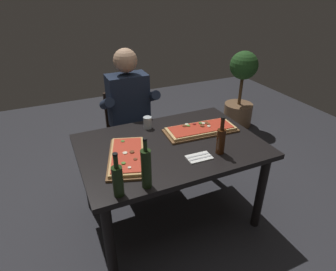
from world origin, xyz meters
The scene contains 12 objects.
ground_plane centered at (0.00, 0.00, 0.00)m, with size 6.40×6.40×0.00m, color #2D2D33.
dining_table centered at (0.00, 0.00, 0.64)m, with size 1.40×0.96×0.74m.
pizza_rectangular_front centered at (0.32, 0.08, 0.76)m, with size 0.62×0.29×0.05m.
pizza_rectangular_left centered at (-0.37, -0.06, 0.76)m, with size 0.41×0.59×0.05m.
wine_bottle_dark centered at (0.28, -0.26, 0.85)m, with size 0.06×0.06×0.29m.
oil_bottle_amber centered at (-0.35, -0.41, 0.88)m, with size 0.06×0.06×0.34m.
vinegar_bottle_green centered at (-0.53, -0.41, 0.85)m, with size 0.06×0.06×0.29m.
tumbler_near_camera centered at (-0.07, 0.33, 0.78)m, with size 0.07×0.07×0.10m.
napkin_cutlery_set centered at (0.10, -0.26, 0.74)m, with size 0.18×0.12×0.01m.
diner_chair centered at (-0.10, 0.86, 0.49)m, with size 0.44×0.44×0.87m.
seated_diner centered at (-0.10, 0.74, 0.74)m, with size 0.53×0.41×1.33m.
potted_plant_corner centered at (1.65, 1.27, 0.52)m, with size 0.40×0.40×1.05m.
Camera 1 is at (-0.80, -1.72, 1.86)m, focal length 30.33 mm.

